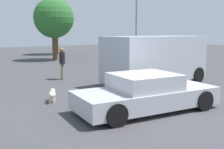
{
  "coord_description": "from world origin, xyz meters",
  "views": [
    {
      "loc": [
        -5.86,
        -6.2,
        2.49
      ],
      "look_at": [
        -0.29,
        2.22,
        0.9
      ],
      "focal_mm": 43.6,
      "sensor_mm": 36.0,
      "label": 1
    }
  ],
  "objects_px": {
    "van_white": "(156,59)",
    "pedestrian": "(62,61)",
    "dog": "(52,94)",
    "light_post_mid": "(137,11)",
    "sedan_foreground": "(146,93)"
  },
  "relations": [
    {
      "from": "dog",
      "to": "light_post_mid",
      "type": "height_order",
      "value": "light_post_mid"
    },
    {
      "from": "sedan_foreground",
      "to": "light_post_mid",
      "type": "distance_m",
      "value": 14.28
    },
    {
      "from": "van_white",
      "to": "light_post_mid",
      "type": "distance_m",
      "value": 9.82
    },
    {
      "from": "sedan_foreground",
      "to": "pedestrian",
      "type": "xyz_separation_m",
      "value": [
        0.08,
        6.83,
        0.44
      ]
    },
    {
      "from": "dog",
      "to": "sedan_foreground",
      "type": "bearing_deg",
      "value": -115.28
    },
    {
      "from": "van_white",
      "to": "pedestrian",
      "type": "height_order",
      "value": "van_white"
    },
    {
      "from": "van_white",
      "to": "pedestrian",
      "type": "distance_m",
      "value": 4.88
    },
    {
      "from": "light_post_mid",
      "to": "sedan_foreground",
      "type": "bearing_deg",
      "value": -127.14
    },
    {
      "from": "light_post_mid",
      "to": "dog",
      "type": "bearing_deg",
      "value": -141.36
    },
    {
      "from": "sedan_foreground",
      "to": "light_post_mid",
      "type": "height_order",
      "value": "light_post_mid"
    },
    {
      "from": "dog",
      "to": "pedestrian",
      "type": "xyz_separation_m",
      "value": [
        2.18,
        4.16,
        0.71
      ]
    },
    {
      "from": "dog",
      "to": "van_white",
      "type": "distance_m",
      "value": 5.47
    },
    {
      "from": "dog",
      "to": "light_post_mid",
      "type": "bearing_deg",
      "value": -24.89
    },
    {
      "from": "pedestrian",
      "to": "sedan_foreground",
      "type": "bearing_deg",
      "value": 104.05
    },
    {
      "from": "van_white",
      "to": "pedestrian",
      "type": "relative_size",
      "value": 3.16
    }
  ]
}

